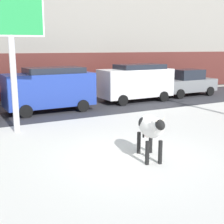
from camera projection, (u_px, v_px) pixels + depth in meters
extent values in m
plane|color=silver|center=(134.00, 159.00, 9.33)|extent=(120.00, 120.00, 0.00)
cube|color=#333338|center=(50.00, 109.00, 16.77)|extent=(60.00, 5.60, 0.01)
cube|color=gray|center=(20.00, 0.00, 20.55)|extent=(44.00, 6.00, 13.00)
cube|color=#5B2823|center=(35.00, 76.00, 18.93)|extent=(43.12, 0.10, 2.80)
ellipsoid|color=silver|center=(150.00, 126.00, 9.18)|extent=(1.02, 1.52, 0.64)
ellipsoid|color=black|center=(143.00, 124.00, 9.24)|extent=(0.45, 0.62, 0.40)
cylinder|color=black|center=(160.00, 152.00, 8.88)|extent=(0.12, 0.12, 0.70)
cylinder|color=black|center=(147.00, 153.00, 8.81)|extent=(0.12, 0.12, 0.70)
cylinder|color=black|center=(151.00, 142.00, 9.82)|extent=(0.12, 0.12, 0.70)
cylinder|color=black|center=(139.00, 143.00, 9.76)|extent=(0.12, 0.12, 0.70)
cylinder|color=silver|center=(157.00, 126.00, 8.42)|extent=(0.40, 0.54, 0.44)
ellipsoid|color=black|center=(160.00, 125.00, 8.19)|extent=(0.37, 0.49, 0.28)
cone|color=beige|center=(164.00, 119.00, 8.21)|extent=(0.13, 0.09, 0.15)
cone|color=beige|center=(156.00, 119.00, 8.17)|extent=(0.13, 0.09, 0.15)
cylinder|color=black|center=(144.00, 128.00, 9.87)|extent=(0.06, 0.06, 0.60)
ellipsoid|color=beige|center=(148.00, 134.00, 9.41)|extent=(0.32, 0.34, 0.20)
cylinder|color=silver|center=(14.00, 85.00, 11.94)|extent=(0.24, 0.24, 3.80)
cube|color=silver|center=(9.00, 11.00, 11.37)|extent=(2.53, 0.47, 1.82)
cube|color=green|center=(9.00, 11.00, 11.35)|extent=(2.40, 0.41, 1.70)
cube|color=#233D9E|center=(49.00, 90.00, 16.07)|extent=(4.62, 1.95, 1.70)
cube|color=#1E232D|center=(54.00, 70.00, 16.00)|extent=(3.02, 1.70, 0.30)
cylinder|color=black|center=(70.00, 100.00, 17.76)|extent=(0.64, 0.23, 0.64)
cylinder|color=black|center=(83.00, 106.00, 16.13)|extent=(0.64, 0.23, 0.64)
cylinder|color=black|center=(17.00, 105.00, 16.35)|extent=(0.64, 0.23, 0.64)
cylinder|color=black|center=(26.00, 111.00, 14.72)|extent=(0.64, 0.23, 0.64)
cube|color=white|center=(136.00, 83.00, 19.15)|extent=(4.62, 1.95, 1.70)
cube|color=#1E232D|center=(140.00, 67.00, 19.08)|extent=(3.02, 1.70, 0.30)
cylinder|color=black|center=(146.00, 93.00, 20.84)|extent=(0.64, 0.23, 0.64)
cylinder|color=black|center=(164.00, 96.00, 19.21)|extent=(0.64, 0.23, 0.64)
cylinder|color=black|center=(107.00, 96.00, 19.43)|extent=(0.64, 0.23, 0.64)
cylinder|color=black|center=(123.00, 100.00, 17.81)|extent=(0.64, 0.23, 0.64)
cube|color=slate|center=(187.00, 85.00, 21.55)|extent=(4.22, 1.80, 0.84)
cube|color=#1E232D|center=(187.00, 74.00, 21.40)|extent=(2.02, 1.57, 0.68)
cylinder|color=black|center=(192.00, 88.00, 23.04)|extent=(0.64, 0.23, 0.64)
cylinder|color=black|center=(210.00, 91.00, 21.53)|extent=(0.64, 0.23, 0.64)
cylinder|color=black|center=(163.00, 91.00, 21.75)|extent=(0.64, 0.23, 0.64)
cylinder|color=black|center=(180.00, 94.00, 20.24)|extent=(0.64, 0.23, 0.64)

